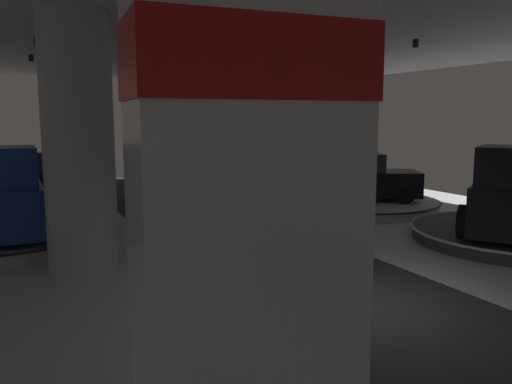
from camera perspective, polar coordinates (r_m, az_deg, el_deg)
ground at (r=9.58m, az=11.68°, el=-12.37°), size 24.00×44.00×0.06m
column_left at (r=11.71m, az=-19.04°, el=4.99°), size 1.49×1.49×5.50m
brand_sign_pylon at (r=2.72m, az=-0.92°, el=-15.79°), size 1.30×0.73×4.28m
display_platform_deep_right at (r=24.31m, az=3.36°, el=0.72°), size 5.82×5.82×0.28m
display_car_deep_right at (r=24.21m, az=3.45°, el=2.80°), size 4.49×3.84×1.71m
display_platform_far_left at (r=15.45m, az=-26.48°, el=-4.34°), size 5.68×5.68×0.34m
display_platform_far_right at (r=19.45m, az=11.36°, el=-1.22°), size 5.75×5.75×0.33m
display_car_far_right at (r=19.32m, az=11.34°, el=1.45°), size 4.55×3.65×1.71m
display_platform_deep_left at (r=21.49m, az=-25.15°, el=-0.94°), size 5.54×5.54×0.35m
display_car_deep_left at (r=21.34m, az=-25.28°, el=1.49°), size 3.18×4.55×1.71m
visitor_walking_near at (r=18.33m, az=-4.41°, el=0.62°), size 0.32×0.32×1.59m
stanchion_a at (r=14.18m, az=8.74°, el=-3.88°), size 0.28×0.28×1.01m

